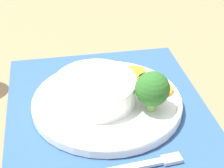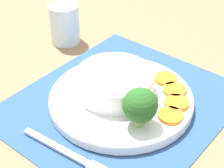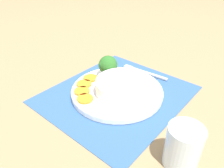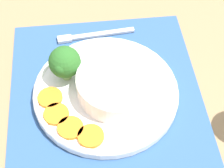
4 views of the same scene
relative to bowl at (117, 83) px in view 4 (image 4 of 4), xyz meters
The scene contains 10 objects.
ground_plane 0.05m from the bowl, 74.65° to the left, with size 4.00×4.00×0.00m, color #8C704C.
placemat 0.05m from the bowl, 74.65° to the left, with size 0.46×0.41×0.00m.
plate 0.04m from the bowl, 74.65° to the left, with size 0.30×0.30×0.02m.
bowl is the anchor object (origin of this frame).
broccoli_floret 0.11m from the bowl, 62.11° to the left, with size 0.07×0.07×0.08m.
carrot_slice_near 0.14m from the bowl, 90.26° to the left, with size 0.05×0.05×0.01m.
carrot_slice_middle 0.13m from the bowl, 108.66° to the left, with size 0.05×0.05×0.01m.
carrot_slice_far 0.13m from the bowl, 127.64° to the left, with size 0.05×0.05×0.01m.
carrot_slice_extra 0.12m from the bowl, 147.54° to the left, with size 0.05×0.05×0.01m.
fork 0.19m from the bowl, 12.59° to the left, with size 0.03×0.18×0.01m.
Camera 4 is at (-0.45, 0.05, 0.62)m, focal length 60.00 mm.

